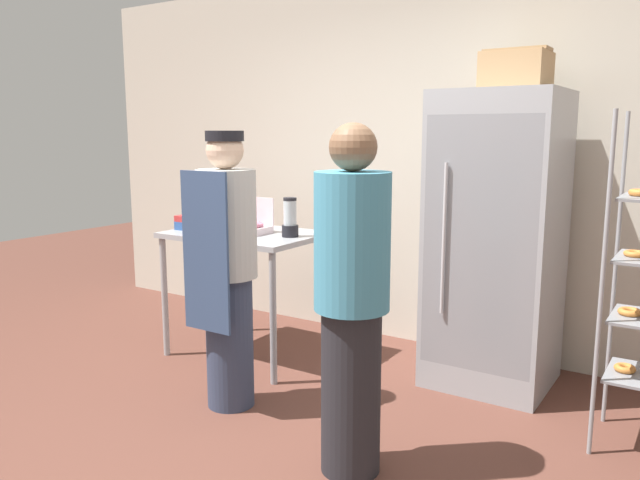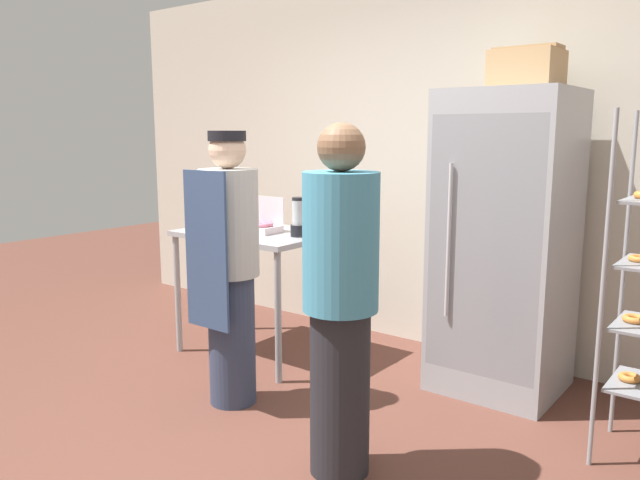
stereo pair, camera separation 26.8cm
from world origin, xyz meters
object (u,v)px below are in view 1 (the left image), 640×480
person_baker (227,267)px  person_customer (352,300)px  blender_pitcher (290,219)px  refrigerator (496,241)px  cardboard_storage_box (516,71)px  binder_stack (201,223)px  donut_box (250,226)px

person_baker → person_customer: person_customer is taller
blender_pitcher → person_baker: 0.76m
refrigerator → cardboard_storage_box: 1.04m
refrigerator → binder_stack: bearing=-164.3°
donut_box → person_baker: bearing=-60.4°
cardboard_storage_box → person_customer: (-0.26, -1.50, -1.12)m
blender_pitcher → person_baker: person_baker is taller
cardboard_storage_box → binder_stack: bearing=-162.6°
person_baker → person_customer: size_ratio=0.98×
person_customer → blender_pitcher: bearing=137.0°
person_customer → donut_box: bearing=145.3°
binder_stack → blender_pitcher: bearing=8.1°
person_baker → person_customer: bearing=-13.9°
refrigerator → person_customer: bearing=-98.6°
cardboard_storage_box → person_baker: (-1.22, -1.26, -1.12)m
person_baker → binder_stack: bearing=141.8°
donut_box → cardboard_storage_box: bearing=19.2°
refrigerator → cardboard_storage_box: bearing=58.2°
blender_pitcher → refrigerator: bearing=19.8°
donut_box → binder_stack: 0.41m
refrigerator → cardboard_storage_box: (0.05, 0.08, 1.03)m
person_baker → blender_pitcher: bearing=96.4°
binder_stack → donut_box: bearing=9.9°
blender_pitcher → binder_stack: 0.73m
refrigerator → person_customer: size_ratio=1.13×
donut_box → person_baker: 0.81m
binder_stack → person_baker: size_ratio=0.20×
blender_pitcher → binder_stack: bearing=-171.9°
cardboard_storage_box → person_customer: 1.89m
binder_stack → cardboard_storage_box: cardboard_storage_box is taller
cardboard_storage_box → person_customer: cardboard_storage_box is taller
person_customer → cardboard_storage_box: bearing=80.0°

